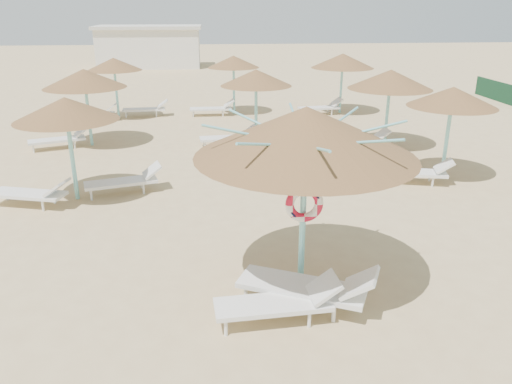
{
  "coord_description": "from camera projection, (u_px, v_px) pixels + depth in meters",
  "views": [
    {
      "loc": [
        -1.18,
        -7.66,
        4.79
      ],
      "look_at": [
        -0.34,
        1.58,
        1.3
      ],
      "focal_mm": 35.0,
      "sensor_mm": 36.0,
      "label": 1
    }
  ],
  "objects": [
    {
      "name": "ground",
      "position": [
        283.0,
        290.0,
        8.93
      ],
      "size": [
        120.0,
        120.0,
        0.0
      ],
      "primitive_type": "plane",
      "color": "tan",
      "rests_on": "ground"
    },
    {
      "name": "main_palapa",
      "position": [
        306.0,
        133.0,
        8.03
      ],
      "size": [
        3.67,
        3.67,
        3.29
      ],
      "color": "#7BD2D6",
      "rests_on": "ground"
    },
    {
      "name": "lounger_main_a",
      "position": [
        281.0,
        302.0,
        7.95
      ],
      "size": [
        2.04,
        0.75,
        0.73
      ],
      "rotation": [
        0.0,
        0.0,
        0.07
      ],
      "color": "white",
      "rests_on": "ground"
    },
    {
      "name": "lounger_main_b",
      "position": [
        311.0,
        286.0,
        8.3
      ],
      "size": [
        2.36,
        1.59,
        0.83
      ],
      "rotation": [
        0.0,
        0.0,
        -0.44
      ],
      "color": "white",
      "rests_on": "ground"
    },
    {
      "name": "palapa_field",
      "position": [
        249.0,
        77.0,
        18.18
      ],
      "size": [
        14.45,
        13.13,
        2.72
      ],
      "color": "#7BD2D6",
      "rests_on": "ground"
    },
    {
      "name": "service_hut",
      "position": [
        150.0,
        46.0,
        40.48
      ],
      "size": [
        8.4,
        4.4,
        3.25
      ],
      "color": "silver",
      "rests_on": "ground"
    }
  ]
}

